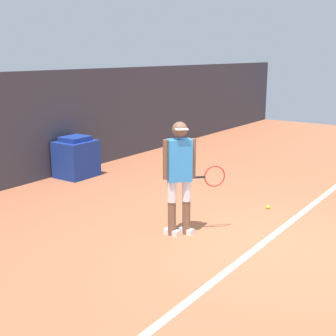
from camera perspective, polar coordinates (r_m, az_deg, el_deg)
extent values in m
plane|color=#B76642|center=(6.82, 11.69, -9.02)|extent=(24.00, 24.00, 0.00)
cube|color=#383842|center=(9.81, -17.80, 4.49)|extent=(24.00, 0.10, 2.27)
cube|color=white|center=(6.82, 11.57, -8.95)|extent=(21.60, 0.10, 0.01)
cylinder|color=brown|center=(6.91, 0.47, -6.16)|extent=(0.12, 0.12, 0.51)
cylinder|color=white|center=(6.78, 0.47, -2.89)|extent=(0.14, 0.14, 0.31)
cube|color=white|center=(6.98, 0.46, -7.82)|extent=(0.10, 0.24, 0.08)
cylinder|color=brown|center=(6.96, 2.24, -6.02)|extent=(0.12, 0.12, 0.51)
cylinder|color=white|center=(6.83, 2.28, -2.77)|extent=(0.14, 0.14, 0.31)
cube|color=white|center=(7.03, 2.23, -7.67)|extent=(0.10, 0.24, 0.08)
cube|color=#338CE0|center=(6.68, 1.40, 0.96)|extent=(0.39, 0.38, 0.61)
sphere|color=brown|center=(6.60, 1.42, 4.72)|extent=(0.22, 0.22, 0.22)
cube|color=white|center=(6.50, 1.64, 4.75)|extent=(0.21, 0.21, 0.02)
cylinder|color=brown|center=(6.64, -0.25, 1.02)|extent=(0.09, 0.09, 0.57)
cylinder|color=brown|center=(6.73, 3.03, 1.18)|extent=(0.09, 0.09, 0.57)
cylinder|color=black|center=(6.82, 3.76, -1.13)|extent=(0.16, 0.15, 0.03)
torus|color=red|center=(6.89, 5.71, -1.01)|extent=(0.25, 0.23, 0.32)
sphere|color=#D1E533|center=(8.28, 12.08, -4.67)|extent=(0.07, 0.07, 0.07)
cube|color=navy|center=(10.30, -11.13, 1.10)|extent=(0.80, 0.70, 0.79)
cube|color=navy|center=(10.22, -11.24, 3.52)|extent=(0.56, 0.49, 0.10)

